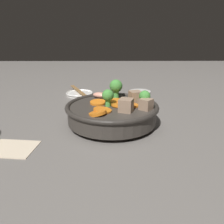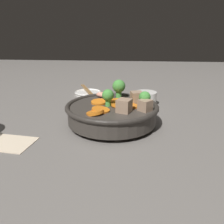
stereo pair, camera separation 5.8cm
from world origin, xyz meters
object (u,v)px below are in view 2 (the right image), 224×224
at_px(side_saucer, 88,93).
at_px(stirfry_bowl, 113,111).
at_px(tea_cup, 146,98).
at_px(chopsticks_pair, 88,91).

bearing_deg(side_saucer, stirfry_bowl, -66.75).
height_order(tea_cup, chopsticks_pair, tea_cup).
distance_m(stirfry_bowl, chopsticks_pair, 0.32).
bearing_deg(chopsticks_pair, stirfry_bowl, -66.75).
xyz_separation_m(side_saucer, tea_cup, (0.22, -0.11, 0.02)).
height_order(stirfry_bowl, chopsticks_pair, stirfry_bowl).
bearing_deg(tea_cup, side_saucer, 153.17).
relative_size(stirfry_bowl, tea_cup, 3.33).
bearing_deg(chopsticks_pair, tea_cup, -26.83).
height_order(side_saucer, chopsticks_pair, chopsticks_pair).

